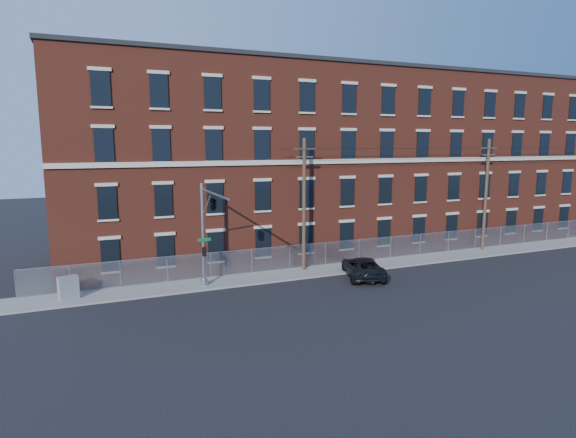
% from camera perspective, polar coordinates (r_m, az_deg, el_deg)
% --- Properties ---
extents(ground, '(140.00, 140.00, 0.00)m').
position_cam_1_polar(ground, '(31.29, 2.86, -9.07)').
color(ground, black).
rests_on(ground, ground).
extents(sidewalk, '(65.00, 3.00, 0.12)m').
position_cam_1_polar(sidewalk, '(41.54, 14.93, -4.73)').
color(sidewalk, gray).
rests_on(sidewalk, ground).
extents(mill_building, '(55.30, 14.32, 16.30)m').
position_cam_1_polar(mill_building, '(47.78, 8.73, 7.04)').
color(mill_building, maroon).
rests_on(mill_building, ground).
extents(chain_link_fence, '(59.06, 0.06, 1.85)m').
position_cam_1_polar(chain_link_fence, '(42.33, 13.91, -3.05)').
color(chain_link_fence, '#A5A8AD').
rests_on(chain_link_fence, ground).
extents(traffic_signal_mast, '(0.90, 6.75, 7.00)m').
position_cam_1_polar(traffic_signal_mast, '(30.10, -9.24, 0.65)').
color(traffic_signal_mast, '#9EA0A5').
rests_on(traffic_signal_mast, ground).
extents(utility_pole_near, '(1.80, 0.28, 10.00)m').
position_cam_1_polar(utility_pole_near, '(35.93, 1.94, 2.02)').
color(utility_pole_near, '#4D3726').
rests_on(utility_pole_near, ground).
extents(utility_pole_mid, '(1.80, 0.28, 10.00)m').
position_cam_1_polar(utility_pole_mid, '(46.40, 22.59, 2.92)').
color(utility_pole_mid, '#4D3726').
rests_on(utility_pole_mid, ground).
extents(overhead_wires, '(40.00, 0.62, 0.62)m').
position_cam_1_polar(overhead_wires, '(46.20, 22.88, 7.58)').
color(overhead_wires, black).
rests_on(overhead_wires, ground).
extents(pickup_truck, '(4.08, 5.86, 1.49)m').
position_cam_1_polar(pickup_truck, '(35.53, 8.94, -5.71)').
color(pickup_truck, black).
rests_on(pickup_truck, ground).
extents(utility_cabinet, '(1.28, 0.91, 1.44)m').
position_cam_1_polar(utility_cabinet, '(32.91, -24.79, -7.47)').
color(utility_cabinet, slate).
rests_on(utility_cabinet, sidewalk).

